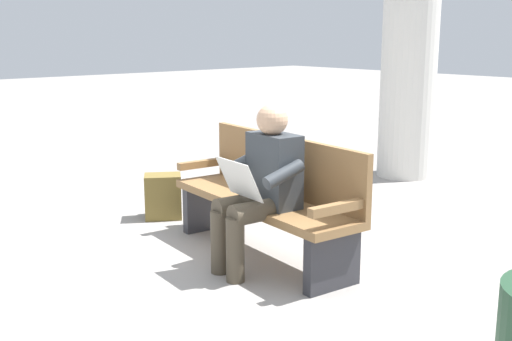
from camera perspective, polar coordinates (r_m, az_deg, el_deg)
The scene contains 5 objects.
ground_plane at distance 4.90m, azimuth 0.50°, elevation -7.58°, with size 40.00×40.00×0.00m, color gray.
bench_near at distance 4.80m, azimuth 1.19°, elevation -2.25°, with size 1.84×0.67×0.90m.
person_seated at distance 4.46m, azimuth 0.47°, elevation -1.16°, with size 0.60×0.60×1.18m.
backpack at distance 5.87m, azimuth -8.31°, elevation -2.31°, with size 0.39×0.41×0.40m.
support_pillar at distance 7.59m, azimuth 13.78°, elevation 14.01°, with size 0.64×0.64×3.88m, color silver.
Camera 1 is at (-3.44, 3.07, 1.66)m, focal length 44.70 mm.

